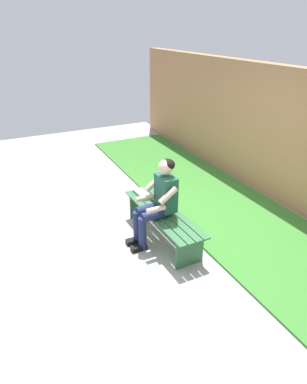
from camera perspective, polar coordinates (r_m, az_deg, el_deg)
ground_plane at (r=5.47m, az=-12.66°, el=-5.13°), size 10.00×7.00×0.04m
grass_strip at (r=5.60m, az=13.61°, el=-4.00°), size 9.00×1.88×0.03m
brick_wall at (r=6.23m, az=20.00°, el=9.40°), size 9.50×0.24×2.23m
bench_near at (r=4.79m, az=1.62°, el=-4.47°), size 1.67×0.49×0.43m
person_seated at (r=4.55m, az=0.79°, el=-1.25°), size 0.50×0.69×1.24m
apple at (r=5.02m, az=-0.06°, el=-1.04°), size 0.08×0.08×0.08m
book_open at (r=5.20m, az=-1.77°, el=-0.36°), size 0.42×0.17×0.02m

